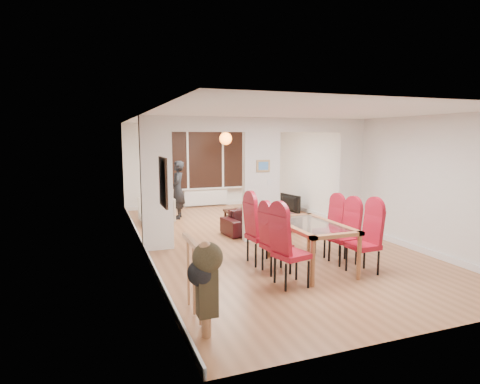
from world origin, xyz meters
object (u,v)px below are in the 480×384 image
dining_chair_ra (363,241)px  television (288,203)px  bowl (239,209)px  bottle (244,205)px  dining_chair_rc (328,228)px  sofa (262,221)px  coffee_table (243,214)px  dining_table (311,246)px  dining_chair_lc (262,232)px  dining_chair_lb (276,241)px  dining_chair_rb (343,234)px  dining_chair_la (292,249)px  person (178,190)px  armchair (156,211)px

dining_chair_ra → television: bearing=72.5°
television → bowl: bearing=91.9°
bottle → dining_chair_rc: bearing=-85.9°
bowl → sofa: bearing=-90.9°
television → coffee_table: size_ratio=0.88×
dining_chair_rc → sofa: (-0.43, 2.11, -0.24)m
bottle → television: bearing=15.7°
dining_table → dining_chair_lc: (-0.68, 0.51, 0.18)m
dining_chair_lb → bowl: 4.39m
coffee_table → dining_chair_rb: bearing=-86.9°
bowl → television: bearing=13.1°
dining_chair_ra → dining_chair_rc: bearing=84.9°
dining_chair_la → dining_chair_ra: bearing=-9.7°
person → television: 3.27m
sofa → bowl: size_ratio=8.40×
dining_chair_lc → dining_chair_rc: bearing=-4.5°
dining_table → dining_chair_lb: bearing=-179.0°
coffee_table → sofa: bearing=-96.1°
dining_chair_ra → bowl: bearing=91.1°
television → bowl: television is taller
dining_chair_la → dining_chair_rc: dining_chair_la is taller
dining_chair_lc → sofa: size_ratio=0.62×
sofa → person: bearing=117.8°
sofa → dining_table: bearing=-102.0°
armchair → coffee_table: armchair is taller
dining_chair_rb → bowl: 4.28m
dining_chair_lb → sofa: (0.89, 2.66, -0.26)m
dining_table → person: bearing=104.6°
dining_table → person: person is taller
dining_chair_la → dining_chair_rc: 1.80m
dining_chair_la → coffee_table: size_ratio=1.10×
sofa → coffee_table: bearing=77.3°
dining_chair_lb → coffee_table: 4.48m
dining_table → dining_chair_ra: 0.86m
television → coffee_table: (-1.53, -0.35, -0.14)m
coffee_table → dining_chair_lb: bearing=-103.9°
bowl → dining_chair_ra: bearing=-85.6°
armchair → bottle: bearing=76.7°
bottle → dining_chair_lc: bearing=-106.4°
dining_chair_lb → person: bearing=91.5°
dining_chair_rc → person: (-1.94, 4.32, 0.28)m
dining_chair_lc → coffee_table: bearing=67.8°
dining_table → dining_chair_rb: 0.67m
dining_table → sofa: dining_table is taller
dining_chair_lb → dining_chair_rc: bearing=17.1°
dining_chair_ra → dining_table: bearing=137.2°
dining_chair_rb → sofa: 2.67m
dining_table → sofa: 2.67m
dining_chair_ra → bottle: 4.78m
coffee_table → bottle: bottle is taller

